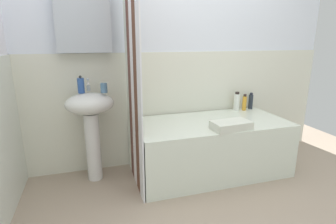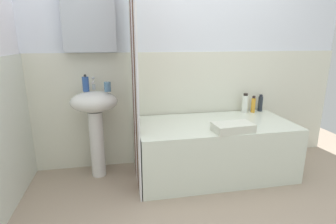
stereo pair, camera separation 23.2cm
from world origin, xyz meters
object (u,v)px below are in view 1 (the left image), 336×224
at_px(soap_dispenser, 81,85).
at_px(bathtub, 210,146).
at_px(toothbrush_cup, 104,88).
at_px(lotion_bottle, 244,103).
at_px(shampoo_bottle, 251,101).
at_px(sink, 91,117).
at_px(body_wash_bottle, 237,102).
at_px(towel_folded, 231,125).

xyz_separation_m(soap_dispenser, bathtub, (1.21, -0.20, -0.66)).
height_order(toothbrush_cup, lotion_bottle, toothbrush_cup).
bearing_deg(toothbrush_cup, shampoo_bottle, 5.60).
bearing_deg(shampoo_bottle, sink, -175.71).
distance_m(sink, soap_dispenser, 0.31).
bearing_deg(sink, lotion_bottle, 3.48).
height_order(body_wash_bottle, towel_folded, body_wash_bottle).
height_order(sink, toothbrush_cup, toothbrush_cup).
bearing_deg(bathtub, shampoo_bottle, 25.89).
bearing_deg(toothbrush_cup, towel_folded, -21.55).
relative_size(sink, soap_dispenser, 5.40).
bearing_deg(body_wash_bottle, towel_folded, -124.71).
relative_size(toothbrush_cup, shampoo_bottle, 0.46).
bearing_deg(sink, body_wash_bottle, 4.15).
bearing_deg(lotion_bottle, toothbrush_cup, -175.18).
distance_m(shampoo_bottle, body_wash_bottle, 0.20).
distance_m(sink, shampoo_bottle, 1.81).
bearing_deg(towel_folded, sink, 159.44).
bearing_deg(body_wash_bottle, sink, -175.85).
height_order(soap_dispenser, towel_folded, soap_dispenser).
xyz_separation_m(soap_dispenser, body_wash_bottle, (1.67, 0.10, -0.29)).
xyz_separation_m(shampoo_bottle, lotion_bottle, (-0.10, -0.03, -0.00)).
bearing_deg(lotion_bottle, shampoo_bottle, 17.03).
xyz_separation_m(bathtub, towel_folded, (0.06, -0.27, 0.31)).
xyz_separation_m(sink, body_wash_bottle, (1.60, 0.12, 0.01)).
distance_m(bathtub, lotion_bottle, 0.72).
distance_m(soap_dispenser, shampoo_bottle, 1.89).
bearing_deg(sink, toothbrush_cup, -12.07).
height_order(sink, lotion_bottle, sink).
xyz_separation_m(soap_dispenser, lotion_bottle, (1.76, 0.09, -0.30)).
relative_size(toothbrush_cup, lotion_bottle, 0.48).
xyz_separation_m(toothbrush_cup, lotion_bottle, (1.56, 0.13, -0.28)).
bearing_deg(lotion_bottle, sink, -176.52).
bearing_deg(shampoo_bottle, soap_dispenser, -176.30).
distance_m(bathtub, body_wash_bottle, 0.66).
bearing_deg(toothbrush_cup, lotion_bottle, 4.82).
height_order(toothbrush_cup, body_wash_bottle, toothbrush_cup).
bearing_deg(lotion_bottle, body_wash_bottle, 172.06).
distance_m(sink, lotion_bottle, 1.70).
height_order(sink, body_wash_bottle, sink).
relative_size(toothbrush_cup, body_wash_bottle, 0.41).
height_order(toothbrush_cup, towel_folded, toothbrush_cup).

